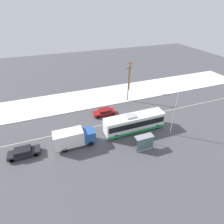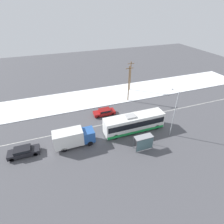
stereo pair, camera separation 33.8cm
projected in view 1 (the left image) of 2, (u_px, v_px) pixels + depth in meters
The scene contains 12 objects.
ground_plane at pixel (124, 120), 35.47m from camera, with size 120.00×120.00×0.00m, color #4C4C51.
snow_lot at pixel (106, 95), 44.65m from camera, with size 80.00×10.02×0.12m.
lane_marking_center at pixel (124, 120), 35.47m from camera, with size 60.00×0.12×0.00m.
city_bus at pixel (134, 123), 31.80m from camera, with size 11.25×2.57×3.46m.
box_truck at pixel (74, 138), 28.35m from camera, with size 6.61×2.30×3.05m.
sedan_car at pixel (104, 112), 36.73m from camera, with size 4.54×1.80×1.34m.
parked_car_near_truck at pixel (24, 152), 26.88m from camera, with size 4.63×1.80×1.41m.
pedestrian_at_stop at pixel (140, 139), 28.91m from camera, with size 0.63×0.28×1.75m.
bus_shelter at pixel (145, 141), 27.68m from camera, with size 3.00×1.20×2.40m.
streetlamp at pixel (174, 108), 29.26m from camera, with size 0.36×2.25×8.49m.
utility_pole_roadside at pixel (128, 83), 40.11m from camera, with size 1.80×0.24×8.53m.
utility_pole_snowlot at pixel (130, 76), 45.45m from camera, with size 1.80×0.24×7.74m.
Camera 1 is at (-12.43, -26.39, 20.39)m, focal length 28.00 mm.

